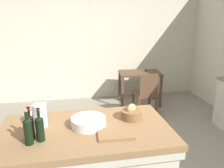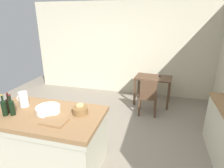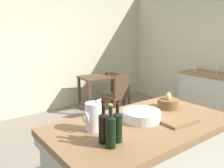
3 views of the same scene
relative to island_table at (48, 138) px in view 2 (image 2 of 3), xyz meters
The scene contains 12 objects.
ground_plane 0.94m from the island_table, 58.68° to the left, with size 6.76×6.76×0.00m, color gray.
wall_back 3.42m from the island_table, 82.72° to the left, with size 5.32×0.12×2.60m, color beige.
island_table is the anchor object (origin of this frame).
writing_desk 2.98m from the island_table, 62.26° to the left, with size 0.95×0.64×0.79m.
wooden_chair 2.39m from the island_table, 56.56° to the left, with size 0.42×0.42×0.88m.
pitcher 0.69m from the island_table, 163.23° to the left, with size 0.17×0.13×0.27m.
wash_bowl 0.46m from the island_table, 55.10° to the left, with size 0.34×0.34×0.09m, color white.
bread_basket 0.69m from the island_table, 14.89° to the left, with size 0.21×0.21×0.16m.
cutting_board 0.52m from the island_table, 33.84° to the right, with size 0.32×0.22×0.02m, color olive.
wine_bottle_dark 0.68m from the island_table, 160.29° to the right, with size 0.07×0.07×0.30m.
wine_bottle_amber 0.72m from the island_table, 169.08° to the right, with size 0.07×0.07×0.30m.
wine_bottle_green 0.75m from the island_table, 159.54° to the right, with size 0.07×0.07×0.31m.
Camera 2 is at (1.09, -2.70, 2.16)m, focal length 29.83 mm.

